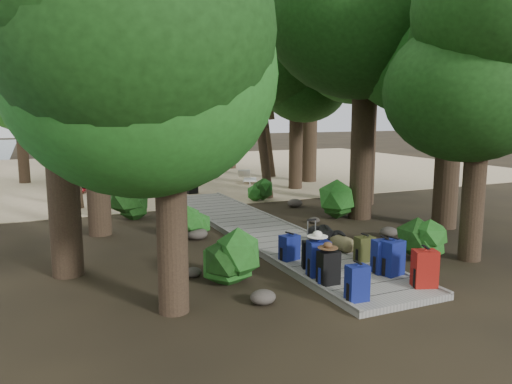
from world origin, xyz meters
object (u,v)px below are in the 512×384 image
backpack_left_b (328,266)px  lone_suitcase_on_sand (192,185)px  backpack_right_c (384,255)px  backpack_left_c (319,257)px  backpack_right_d (365,248)px  backpack_right_a (425,267)px  backpack_left_a (357,281)px  backpack_left_d (289,246)px  backpack_right_b (393,256)px  sun_lounger (250,177)px  suitcase_on_boardwalk (311,255)px  duffel_right_black (326,236)px  kayak (83,189)px  duffel_right_khaki (341,243)px

backpack_left_b → lone_suitcase_on_sand: (0.95, 11.58, -0.11)m
backpack_left_b → backpack_right_c: 1.36m
backpack_left_c → backpack_right_d: 1.48m
backpack_right_a → backpack_right_d: 1.76m
backpack_left_a → backpack_left_d: (0.08, 2.55, -0.04)m
backpack_left_d → backpack_right_a: bearing=-72.5°
backpack_left_a → lone_suitcase_on_sand: bearing=89.6°
backpack_right_b → sun_lounger: bearing=66.2°
backpack_left_a → backpack_left_d: bearing=92.3°
backpack_right_b → suitcase_on_boardwalk: (-1.22, 1.02, -0.10)m
backpack_right_b → duffel_right_black: (0.02, 2.42, -0.17)m
backpack_left_d → sun_lounger: 12.38m
backpack_right_c → sun_lounger: (2.89, 13.19, -0.17)m
backpack_right_b → kayak: size_ratio=0.26×
backpack_left_b → backpack_right_c: size_ratio=0.95×
sun_lounger → duffel_right_khaki: bearing=-80.5°
kayak → backpack_left_a: bearing=-60.3°
backpack_left_c → backpack_right_a: (1.44, -1.31, -0.01)m
backpack_left_a → sun_lounger: (4.25, 14.21, -0.15)m
backpack_right_a → lone_suitcase_on_sand: (-0.57, 12.41, -0.14)m
kayak → duffel_right_khaki: bearing=-51.2°
backpack_right_a → duffel_right_black: (-0.08, 3.20, -0.16)m
backpack_right_b → lone_suitcase_on_sand: 11.65m
backpack_left_a → backpack_right_d: bearing=54.6°
backpack_right_b → sun_lounger: 13.67m
backpack_left_c → duffel_right_black: 2.33m
backpack_right_a → backpack_right_c: bearing=119.1°
backpack_right_a → suitcase_on_boardwalk: (-1.31, 1.80, -0.10)m
sun_lounger → backpack_right_a: bearing=-78.1°
backpack_right_a → duffel_right_black: size_ratio=1.11×
backpack_left_c → duffel_right_black: bearing=63.1°
backpack_right_d → kayak: backpack_right_d is taller
lone_suitcase_on_sand → kayak: 4.53m
backpack_right_c → suitcase_on_boardwalk: 1.43m
backpack_right_a → kayak: 15.31m
backpack_left_a → kayak: bearing=105.6°
kayak → sun_lounger: size_ratio=1.60×
backpack_left_d → sun_lounger: size_ratio=0.33×
backpack_left_a → backpack_right_a: bearing=6.3°
backpack_left_b → duffel_right_khaki: (1.51, 1.81, -0.17)m
duffel_right_khaki → sun_lounger: sun_lounger is taller
backpack_right_b → duffel_right_khaki: bearing=75.5°
backpack_right_a → sun_lounger: (2.73, 14.14, -0.19)m
backpack_left_b → suitcase_on_boardwalk: size_ratio=1.23×
backpack_right_d → kayak: (-4.50, 12.86, -0.25)m
backpack_left_c → backpack_left_a: bearing=-84.5°
backpack_left_b → lone_suitcase_on_sand: 11.62m
backpack_left_c → backpack_left_d: size_ratio=1.29×
backpack_left_a → backpack_left_c: bearing=90.6°
backpack_left_b → kayak: backpack_left_b is taller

